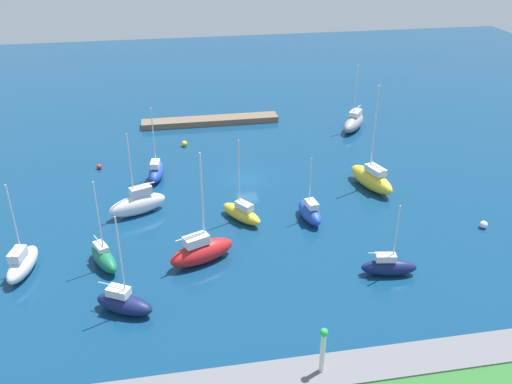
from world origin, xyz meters
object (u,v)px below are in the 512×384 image
(sailboat_yellow_lone_north, at_px, (242,213))
(sailboat_navy_inner_mooring, at_px, (124,303))
(mooring_buoy_yellow, at_px, (184,144))
(mooring_buoy_red, at_px, (99,167))
(sailboat_blue_outer_mooring, at_px, (310,212))
(sailboat_gray_mid_basin, at_px, (354,122))
(sailboat_yellow_along_channel, at_px, (371,178))
(harbor_beacon, at_px, (323,347))
(sailboat_white_far_south, at_px, (22,263))
(sailboat_red_near_pier, at_px, (201,251))
(sailboat_blue_off_beacon, at_px, (156,171))
(pier_dock, at_px, (210,121))
(sailboat_white_east_end, at_px, (138,203))
(sailboat_navy_west_end, at_px, (389,266))
(mooring_buoy_white, at_px, (484,225))
(sailboat_green_far_north, at_px, (104,258))

(sailboat_yellow_lone_north, distance_m, sailboat_navy_inner_mooring, 17.24)
(mooring_buoy_yellow, relative_size, mooring_buoy_red, 1.24)
(sailboat_blue_outer_mooring, relative_size, sailboat_gray_mid_basin, 0.72)
(sailboat_yellow_along_channel, bearing_deg, harbor_beacon, 135.24)
(mooring_buoy_yellow, distance_m, mooring_buoy_red, 12.24)
(harbor_beacon, xyz_separation_m, sailboat_white_far_south, (22.75, -16.93, -2.16))
(sailboat_navy_inner_mooring, bearing_deg, sailboat_gray_mid_basin, 77.34)
(sailboat_red_near_pier, distance_m, sailboat_gray_mid_basin, 38.72)
(mooring_buoy_yellow, bearing_deg, harbor_beacon, 98.78)
(harbor_beacon, height_order, sailboat_blue_off_beacon, sailboat_blue_off_beacon)
(pier_dock, distance_m, sailboat_gray_mid_basin, 21.32)
(sailboat_white_east_end, bearing_deg, mooring_buoy_yellow, -130.60)
(sailboat_red_near_pier, bearing_deg, sailboat_yellow_lone_north, 32.33)
(sailboat_navy_west_end, relative_size, mooring_buoy_red, 11.12)
(sailboat_navy_inner_mooring, relative_size, sailboat_navy_west_end, 1.28)
(sailboat_navy_inner_mooring, bearing_deg, sailboat_yellow_along_channel, 61.27)
(sailboat_red_near_pier, height_order, sailboat_navy_west_end, sailboat_red_near_pier)
(pier_dock, xyz_separation_m, sailboat_white_east_end, (10.35, 25.69, 0.81))
(mooring_buoy_red, relative_size, mooring_buoy_white, 0.81)
(sailboat_red_near_pier, height_order, sailboat_green_far_north, sailboat_red_near_pier)
(harbor_beacon, relative_size, mooring_buoy_yellow, 4.71)
(sailboat_yellow_along_channel, relative_size, mooring_buoy_white, 15.49)
(mooring_buoy_red, bearing_deg, sailboat_yellow_along_channel, 161.01)
(sailboat_red_near_pier, bearing_deg, mooring_buoy_white, -20.68)
(sailboat_navy_inner_mooring, relative_size, sailboat_white_far_south, 1.03)
(sailboat_yellow_along_channel, bearing_deg, sailboat_yellow_lone_north, 88.42)
(mooring_buoy_red, bearing_deg, sailboat_red_near_pier, 115.98)
(harbor_beacon, relative_size, sailboat_yellow_along_channel, 0.30)
(sailboat_yellow_lone_north, height_order, sailboat_white_far_south, sailboat_yellow_lone_north)
(sailboat_blue_outer_mooring, height_order, sailboat_red_near_pier, sailboat_red_near_pier)
(sailboat_yellow_lone_north, bearing_deg, harbor_beacon, 149.83)
(sailboat_blue_off_beacon, xyz_separation_m, mooring_buoy_yellow, (-3.90, -9.41, -0.62))
(sailboat_white_far_south, relative_size, mooring_buoy_red, 13.88)
(sailboat_gray_mid_basin, bearing_deg, sailboat_red_near_pier, -2.73)
(sailboat_yellow_along_channel, height_order, mooring_buoy_red, sailboat_yellow_along_channel)
(sailboat_green_far_north, relative_size, mooring_buoy_yellow, 11.15)
(harbor_beacon, height_order, sailboat_green_far_north, sailboat_green_far_north)
(sailboat_green_far_north, bearing_deg, sailboat_gray_mid_basin, 105.10)
(sailboat_navy_inner_mooring, xyz_separation_m, sailboat_white_far_south, (9.10, -6.95, 0.17))
(sailboat_yellow_lone_north, relative_size, sailboat_yellow_along_channel, 0.74)
(sailboat_yellow_along_channel, bearing_deg, sailboat_red_near_pier, 101.12)
(pier_dock, distance_m, mooring_buoy_white, 42.59)
(sailboat_navy_inner_mooring, relative_size, sailboat_white_east_end, 0.98)
(sailboat_yellow_along_channel, relative_size, mooring_buoy_red, 19.18)
(sailboat_gray_mid_basin, distance_m, sailboat_yellow_along_channel, 18.66)
(sailboat_gray_mid_basin, bearing_deg, sailboat_yellow_lone_north, -4.08)
(pier_dock, relative_size, sailboat_red_near_pier, 1.85)
(sailboat_gray_mid_basin, bearing_deg, sailboat_green_far_north, -12.26)
(sailboat_green_far_north, bearing_deg, sailboat_navy_inner_mooring, -8.82)
(sailboat_yellow_along_channel, height_order, sailboat_navy_west_end, sailboat_yellow_along_channel)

